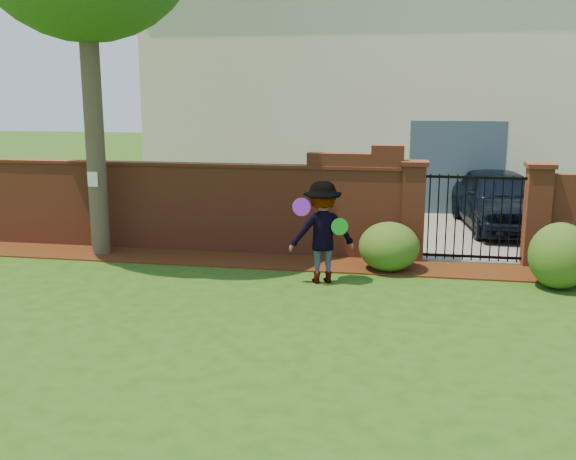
% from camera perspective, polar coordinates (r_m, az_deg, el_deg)
% --- Properties ---
extents(ground, '(80.00, 80.00, 0.01)m').
position_cam_1_polar(ground, '(9.17, -4.71, -8.15)').
color(ground, '#254A12').
rests_on(ground, ground).
extents(mulch_bed, '(11.10, 1.08, 0.03)m').
position_cam_1_polar(mulch_bed, '(12.48, -4.96, -2.59)').
color(mulch_bed, '#381B0A').
rests_on(mulch_bed, ground).
extents(brick_wall, '(8.70, 0.31, 2.16)m').
position_cam_1_polar(brick_wall, '(13.21, -8.71, 2.18)').
color(brick_wall, brown).
rests_on(brick_wall, ground).
extents(pillar_left, '(0.50, 0.50, 1.88)m').
position_cam_1_polar(pillar_left, '(12.49, 10.79, 1.68)').
color(pillar_left, brown).
rests_on(pillar_left, ground).
extents(pillar_right, '(0.50, 0.50, 1.88)m').
position_cam_1_polar(pillar_right, '(12.71, 20.75, 1.28)').
color(pillar_right, brown).
rests_on(pillar_right, ground).
extents(iron_gate, '(1.78, 0.03, 1.60)m').
position_cam_1_polar(iron_gate, '(12.57, 15.79, 1.03)').
color(iron_gate, black).
rests_on(iron_gate, ground).
extents(driveway, '(3.20, 8.00, 0.01)m').
position_cam_1_polar(driveway, '(16.64, 14.41, 0.72)').
color(driveway, slate).
rests_on(driveway, ground).
extents(house, '(12.40, 6.40, 6.30)m').
position_cam_1_polar(house, '(20.34, 6.95, 11.94)').
color(house, '#ECE4C5').
rests_on(house, ground).
extents(car, '(2.12, 4.26, 1.40)m').
position_cam_1_polar(car, '(15.73, 18.02, 2.44)').
color(car, black).
rests_on(car, ground).
extents(paper_notice, '(0.20, 0.01, 0.28)m').
position_cam_1_polar(paper_notice, '(13.03, -16.57, 4.24)').
color(paper_notice, white).
rests_on(paper_notice, tree).
extents(shrub_left, '(1.07, 1.07, 0.88)m').
position_cam_1_polar(shrub_left, '(11.78, 8.75, -1.44)').
color(shrub_left, '#245018').
rests_on(shrub_left, ground).
extents(shrub_middle, '(0.99, 0.99, 1.08)m').
position_cam_1_polar(shrub_middle, '(11.45, 22.49, -2.08)').
color(shrub_middle, '#245018').
rests_on(shrub_middle, ground).
extents(man, '(1.25, 0.96, 1.70)m').
position_cam_1_polar(man, '(10.85, 2.99, -0.23)').
color(man, gray).
rests_on(man, ground).
extents(frisbee_purple, '(0.31, 0.19, 0.29)m').
position_cam_1_polar(frisbee_purple, '(10.54, 1.17, 2.01)').
color(frisbee_purple, purple).
rests_on(frisbee_purple, man).
extents(frisbee_green, '(0.29, 0.13, 0.28)m').
position_cam_1_polar(frisbee_green, '(10.71, 4.49, 0.30)').
color(frisbee_green, green).
rests_on(frisbee_green, man).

